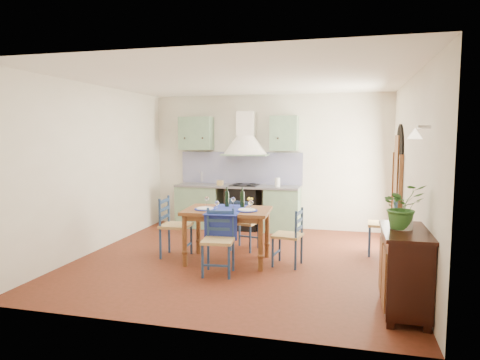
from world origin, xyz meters
name	(u,v)px	position (x,y,z in m)	size (l,w,h in m)	color
floor	(239,259)	(0.00, 0.00, 0.00)	(5.00, 5.00, 0.00)	#481F0F
back_wall	(245,179)	(-0.47, 2.29, 1.05)	(5.00, 0.96, 2.80)	silver
right_wall	(408,178)	(2.50, 0.28, 1.34)	(0.26, 5.00, 2.80)	silver
left_wall	(97,168)	(-2.50, 0.00, 1.40)	(0.04, 5.00, 2.80)	silver
ceiling	(239,79)	(0.00, 0.00, 2.80)	(5.00, 5.00, 0.01)	white
dining_table	(227,215)	(-0.15, -0.16, 0.73)	(1.34, 1.02, 1.14)	brown
chair_near	(219,241)	(-0.11, -0.75, 0.48)	(0.47, 0.47, 0.92)	navy
chair_far	(244,223)	(-0.07, 0.58, 0.47)	(0.49, 0.49, 0.90)	navy
chair_left	(174,226)	(-1.07, -0.09, 0.50)	(0.47, 0.47, 0.97)	navy
chair_right	(289,236)	(0.81, -0.12, 0.45)	(0.46, 0.46, 0.87)	navy
chair_spare	(385,225)	(2.23, 0.83, 0.50)	(0.47, 0.47, 0.97)	navy
sideboard	(404,268)	(2.26, -1.53, 0.51)	(0.50, 1.05, 0.94)	black
potted_plant	(402,206)	(2.22, -1.48, 1.18)	(0.45, 0.39, 0.50)	#316427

